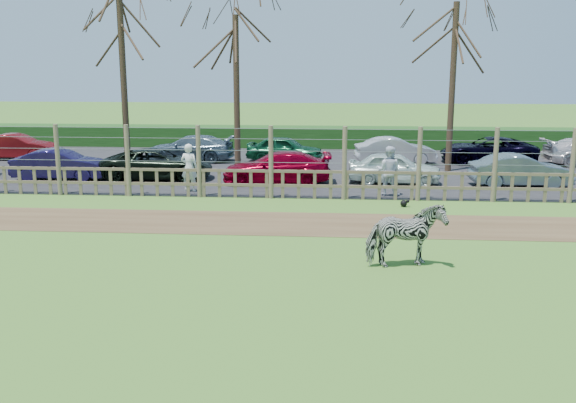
# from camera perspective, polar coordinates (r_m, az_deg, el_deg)

# --- Properties ---
(ground) EXTENTS (120.00, 120.00, 0.00)m
(ground) POSITION_cam_1_polar(r_m,az_deg,el_deg) (14.48, -4.73, -6.31)
(ground) COLOR #6FA532
(ground) RESTS_ON ground
(dirt_strip) EXTENTS (34.00, 2.80, 0.01)m
(dirt_strip) POSITION_cam_1_polar(r_m,az_deg,el_deg) (18.75, -2.59, -1.92)
(dirt_strip) COLOR brown
(dirt_strip) RESTS_ON ground
(asphalt) EXTENTS (44.00, 13.00, 0.04)m
(asphalt) POSITION_cam_1_polar(r_m,az_deg,el_deg) (28.50, -0.18, 3.06)
(asphalt) COLOR #232326
(asphalt) RESTS_ON ground
(hedge) EXTENTS (46.00, 2.00, 1.10)m
(hedge) POSITION_cam_1_polar(r_m,az_deg,el_deg) (35.35, 0.71, 5.74)
(hedge) COLOR #1E4716
(hedge) RESTS_ON ground
(fence) EXTENTS (30.16, 0.16, 2.50)m
(fence) POSITION_cam_1_polar(r_m,az_deg,el_deg) (21.99, -1.52, 2.35)
(fence) COLOR brown
(fence) RESTS_ON ground
(tree_left) EXTENTS (4.80, 4.80, 7.88)m
(tree_left) POSITION_cam_1_polar(r_m,az_deg,el_deg) (27.48, -14.61, 14.04)
(tree_left) COLOR #3D2B1E
(tree_left) RESTS_ON ground
(tree_mid) EXTENTS (4.80, 4.80, 6.83)m
(tree_mid) POSITION_cam_1_polar(r_m,az_deg,el_deg) (27.37, -4.65, 12.83)
(tree_mid) COLOR #3D2B1E
(tree_mid) RESTS_ON ground
(tree_right) EXTENTS (4.80, 4.80, 7.35)m
(tree_right) POSITION_cam_1_polar(r_m,az_deg,el_deg) (27.96, 14.58, 13.24)
(tree_right) COLOR #3D2B1E
(tree_right) RESTS_ON ground
(zebra) EXTENTS (1.92, 1.26, 1.49)m
(zebra) POSITION_cam_1_polar(r_m,az_deg,el_deg) (14.85, 10.40, -3.00)
(zebra) COLOR gray
(zebra) RESTS_ON ground
(visitor_a) EXTENTS (0.70, 0.54, 1.72)m
(visitor_a) POSITION_cam_1_polar(r_m,az_deg,el_deg) (23.24, -8.77, 3.00)
(visitor_a) COLOR white
(visitor_a) RESTS_ON asphalt
(visitor_b) EXTENTS (1.00, 0.88, 1.72)m
(visitor_b) POSITION_cam_1_polar(r_m,az_deg,el_deg) (22.57, 8.93, 2.71)
(visitor_b) COLOR silver
(visitor_b) RESTS_ON asphalt
(crow) EXTENTS (0.29, 0.22, 0.24)m
(crow) POSITION_cam_1_polar(r_m,az_deg,el_deg) (21.15, 10.28, -0.15)
(crow) COLOR black
(crow) RESTS_ON ground
(car_1) EXTENTS (3.73, 1.56, 1.20)m
(car_1) POSITION_cam_1_polar(r_m,az_deg,el_deg) (26.87, -19.59, 3.11)
(car_1) COLOR #1A133F
(car_1) RESTS_ON asphalt
(car_2) EXTENTS (4.47, 2.36, 1.20)m
(car_2) POSITION_cam_1_polar(r_m,az_deg,el_deg) (25.98, -11.53, 3.28)
(car_2) COLOR black
(car_2) RESTS_ON asphalt
(car_3) EXTENTS (4.25, 1.98, 1.20)m
(car_3) POSITION_cam_1_polar(r_m,az_deg,el_deg) (24.59, -1.00, 3.03)
(car_3) COLOR maroon
(car_3) RESTS_ON asphalt
(car_4) EXTENTS (3.62, 1.69, 1.20)m
(car_4) POSITION_cam_1_polar(r_m,az_deg,el_deg) (24.90, 9.43, 2.98)
(car_4) COLOR silver
(car_4) RESTS_ON asphalt
(car_5) EXTENTS (3.71, 1.47, 1.20)m
(car_5) POSITION_cam_1_polar(r_m,az_deg,el_deg) (25.41, 19.94, 2.59)
(car_5) COLOR slate
(car_5) RESTS_ON asphalt
(car_7) EXTENTS (3.72, 1.53, 1.20)m
(car_7) POSITION_cam_1_polar(r_m,az_deg,el_deg) (33.33, -22.97, 4.51)
(car_7) COLOR maroon
(car_7) RESTS_ON asphalt
(car_9) EXTENTS (4.21, 1.87, 1.20)m
(car_9) POSITION_cam_1_polar(r_m,az_deg,el_deg) (30.47, -8.71, 4.70)
(car_9) COLOR #4D6271
(car_9) RESTS_ON asphalt
(car_10) EXTENTS (3.68, 1.87, 1.20)m
(car_10) POSITION_cam_1_polar(r_m,az_deg,el_deg) (29.88, -0.29, 4.69)
(car_10) COLOR #104A2A
(car_10) RESTS_ON asphalt
(car_11) EXTENTS (3.77, 1.73, 1.20)m
(car_11) POSITION_cam_1_polar(r_m,az_deg,el_deg) (29.70, 9.51, 4.48)
(car_11) COLOR beige
(car_11) RESTS_ON asphalt
(car_12) EXTENTS (4.44, 2.27, 1.20)m
(car_12) POSITION_cam_1_polar(r_m,az_deg,el_deg) (30.92, 17.37, 4.39)
(car_12) COLOR black
(car_12) RESTS_ON asphalt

